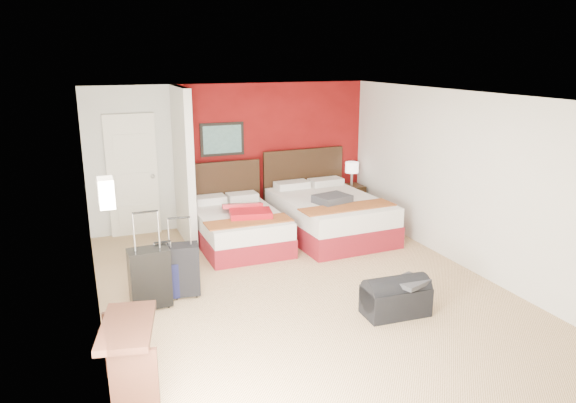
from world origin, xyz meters
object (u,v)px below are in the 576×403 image
bed_right (329,216)px  suitcase_black (150,280)px  bed_left (239,229)px  desk (130,360)px  nightstand (351,200)px  suitcase_charcoal (182,272)px  table_lamp (352,174)px  red_suitcase_open (246,210)px  suitcase_navy (165,283)px  duffel_bag (396,299)px

bed_right → suitcase_black: suitcase_black is taller
bed_left → desk: (-2.03, -3.52, 0.09)m
nightstand → suitcase_charcoal: size_ratio=0.89×
table_lamp → suitcase_black: size_ratio=0.62×
red_suitcase_open → desk: desk is taller
suitcase_black → suitcase_navy: bearing=36.0°
suitcase_black → suitcase_charcoal: suitcase_black is taller
table_lamp → bed_left: bearing=-160.5°
bed_left → nightstand: bearing=18.8°
red_suitcase_open → nightstand: size_ratio=1.50×
bed_right → red_suitcase_open: 1.50m
nightstand → table_lamp: size_ratio=1.31×
suitcase_black → duffel_bag: bearing=-27.4°
red_suitcase_open → suitcase_charcoal: red_suitcase_open is taller
nightstand → suitcase_charcoal: 4.43m
red_suitcase_open → suitcase_navy: bearing=-124.6°
bed_right → desk: desk is taller
table_lamp → desk: 6.32m
nightstand → suitcase_navy: (-3.91, -2.48, -0.06)m
bed_right → suitcase_navy: bed_right is taller
nightstand → desk: bearing=-138.0°
suitcase_charcoal → duffel_bag: suitcase_charcoal is taller
bed_left → suitcase_navy: (-1.43, -1.60, -0.05)m
suitcase_charcoal → desk: desk is taller
suitcase_charcoal → duffel_bag: (2.25, -1.43, -0.13)m
suitcase_charcoal → bed_right: bearing=36.3°
bed_right → suitcase_navy: (-3.01, -1.54, -0.10)m
red_suitcase_open → suitcase_navy: (-1.53, -1.50, -0.38)m
nightstand → duffel_bag: bearing=-112.7°
nightstand → desk: (-4.51, -4.40, 0.07)m
bed_right → duffel_bag: 2.99m
nightstand → table_lamp: bearing=0.0°
suitcase_black → desk: (-0.41, -1.77, 0.01)m
suitcase_charcoal → suitcase_navy: bearing=-163.3°
suitcase_black → desk: 1.82m
bed_left → duffel_bag: 3.17m
desk → nightstand: bearing=56.3°
suitcase_charcoal → desk: size_ratio=0.75×
desk → suitcase_black: bearing=89.0°
bed_left → bed_right: size_ratio=0.84×
suitcase_charcoal → desk: bearing=-104.9°
table_lamp → suitcase_charcoal: size_ratio=0.68×
bed_right → table_lamp: (0.90, 0.93, 0.48)m
table_lamp → suitcase_charcoal: table_lamp is taller
bed_left → red_suitcase_open: (0.10, -0.10, 0.33)m
suitcase_charcoal → suitcase_black: bearing=-147.9°
bed_right → red_suitcase_open: (-1.48, -0.05, 0.28)m
red_suitcase_open → desk: bearing=-110.9°
nightstand → suitcase_navy: 4.63m
suitcase_charcoal → suitcase_navy: suitcase_charcoal is taller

